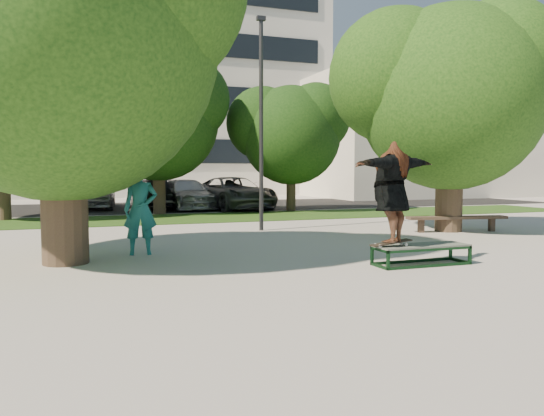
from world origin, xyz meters
name	(u,v)px	position (x,y,z in m)	size (l,w,h in m)	color
ground	(293,259)	(0.00, 0.00, 0.00)	(120.00, 120.00, 0.00)	#AAA59D
grass_strip	(223,217)	(1.00, 9.50, 0.01)	(30.00, 4.00, 0.02)	#184212
asphalt_strip	(170,207)	(0.00, 16.00, 0.01)	(40.00, 8.00, 0.01)	black
tree_left	(54,24)	(-4.29, 1.09, 4.42)	(6.96, 5.95, 7.12)	#38281E
tree_right	(447,87)	(5.92, 3.08, 4.09)	(6.24, 5.33, 6.51)	#38281E
bg_tree_mid	(156,113)	(-1.08, 12.08, 4.02)	(5.76, 4.92, 6.24)	#38281E
bg_tree_right	(289,129)	(4.43, 11.57, 3.49)	(5.04, 4.31, 5.43)	#38281E
lamppost	(261,121)	(1.00, 5.00, 3.15)	(0.25, 0.15, 6.11)	#2D2D30
office_building	(108,86)	(-2.00, 31.98, 8.00)	(30.00, 14.12, 16.00)	beige
side_building	(416,138)	(18.00, 22.00, 4.00)	(15.00, 10.00, 8.00)	beige
grind_box	(421,255)	(2.01, -1.34, 0.19)	(1.80, 0.60, 0.38)	#103217
skater_rig	(392,192)	(1.36, -1.34, 1.36)	(2.29, 1.44, 1.89)	white
bystander	(141,210)	(-2.76, 1.63, 0.94)	(0.68, 0.45, 1.88)	#1C6A66
bench	(457,219)	(6.12, 2.78, 0.38)	(2.94, 0.94, 0.45)	#453629
car_silver_a	(92,191)	(-3.50, 15.98, 0.82)	(1.93, 4.80, 1.64)	#A9A9AE
car_dark	(150,194)	(-1.05, 14.65, 0.69)	(1.46, 4.20, 1.38)	black
car_grey	(233,193)	(2.50, 13.50, 0.72)	(2.40, 5.20, 1.44)	#56555A
car_silver_b	(186,194)	(0.50, 14.23, 0.66)	(1.85, 4.56, 1.32)	#A5A5A9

